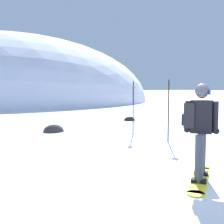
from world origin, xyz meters
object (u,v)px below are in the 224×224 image
object	(u,v)px
piste_marker_near	(133,104)
piste_marker_far	(169,106)
rock_small	(54,132)
rock_mid	(130,121)
snowboarder_main	(199,129)

from	to	relation	value
piste_marker_near	piste_marker_far	size ratio (longest dim) A/B	1.00
rock_small	piste_marker_near	bearing A→B (deg)	-43.88
piste_marker_far	rock_small	xyz separation A→B (m)	(-2.31, 3.73, -1.09)
piste_marker_near	rock_small	size ratio (longest dim) A/B	2.46
piste_marker_near	rock_mid	xyz separation A→B (m)	(2.33, 3.67, -1.09)
rock_mid	rock_small	xyz separation A→B (m)	(-4.50, -1.59, 0.00)
snowboarder_main	piste_marker_far	distance (m)	3.59
piste_marker_far	rock_mid	distance (m)	5.85
piste_marker_far	rock_small	distance (m)	4.52
piste_marker_far	rock_small	bearing A→B (deg)	121.83
piste_marker_far	rock_mid	xyz separation A→B (m)	(2.19, 5.31, -1.09)
piste_marker_near	piste_marker_far	bearing A→B (deg)	-84.84
rock_small	piste_marker_far	bearing A→B (deg)	-58.17
rock_small	snowboarder_main	bearing A→B (deg)	-86.99
rock_mid	rock_small	distance (m)	4.77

